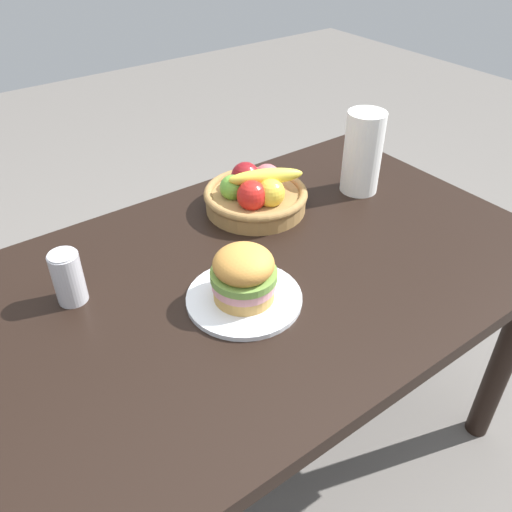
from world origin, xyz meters
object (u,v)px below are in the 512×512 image
Objects in this scene: paper_towel_roll at (363,153)px; plate at (244,298)px; fruit_basket at (256,194)px; sandwich at (244,274)px; soda_can at (68,277)px.

plate is at bearing -159.72° from paper_towel_roll.
fruit_basket is (0.25, 0.30, 0.04)m from plate.
sandwich reaches higher than plate.
paper_towel_roll is at bearing 20.28° from sandwich.
soda_can is 0.87m from paper_towel_roll.
paper_towel_roll reaches higher than sandwich.
plate is at bearing 45.00° from sandwich.
fruit_basket reaches higher than soda_can.
paper_towel_roll is (0.57, 0.21, 0.05)m from sandwich.
fruit_basket is (0.56, 0.07, -0.01)m from soda_can.
plate is 0.39m from soda_can.
paper_towel_roll is at bearing -1.24° from soda_can.
soda_can is (-0.31, 0.23, -0.01)m from sandwich.
paper_towel_roll reaches higher than plate.
fruit_basket is at bearing 49.94° from plate.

